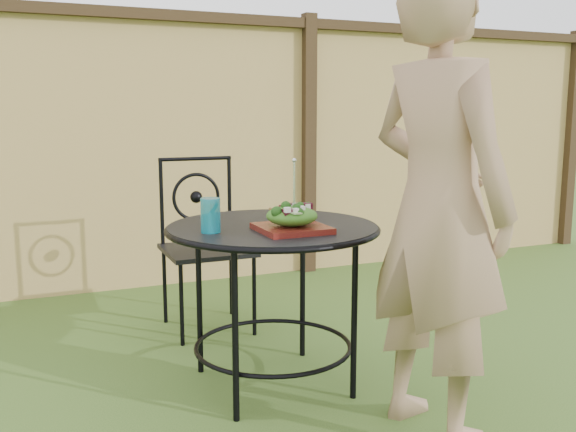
{
  "coord_description": "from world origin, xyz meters",
  "views": [
    {
      "loc": [
        -0.72,
        -2.19,
        1.21
      ],
      "look_at": [
        0.38,
        0.39,
        0.75
      ],
      "focal_mm": 40.0,
      "sensor_mm": 36.0,
      "label": 1
    }
  ],
  "objects_px": {
    "patio_chair": "(204,239)",
    "diner": "(438,207)",
    "patio_table": "(273,256)",
    "salad_plate": "(292,228)"
  },
  "relations": [
    {
      "from": "patio_chair",
      "to": "diner",
      "type": "bearing_deg",
      "value": -73.12
    },
    {
      "from": "patio_table",
      "to": "diner",
      "type": "relative_size",
      "value": 0.53
    },
    {
      "from": "patio_chair",
      "to": "diner",
      "type": "xyz_separation_m",
      "value": [
        0.46,
        -1.51,
        0.36
      ]
    },
    {
      "from": "patio_chair",
      "to": "diner",
      "type": "distance_m",
      "value": 1.62
    },
    {
      "from": "patio_chair",
      "to": "salad_plate",
      "type": "relative_size",
      "value": 3.52
    },
    {
      "from": "patio_table",
      "to": "patio_chair",
      "type": "relative_size",
      "value": 0.97
    },
    {
      "from": "salad_plate",
      "to": "patio_table",
      "type": "bearing_deg",
      "value": 96.63
    },
    {
      "from": "diner",
      "to": "patio_chair",
      "type": "bearing_deg",
      "value": 5.37
    },
    {
      "from": "diner",
      "to": "salad_plate",
      "type": "relative_size",
      "value": 6.41
    },
    {
      "from": "patio_table",
      "to": "salad_plate",
      "type": "distance_m",
      "value": 0.22
    }
  ]
}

